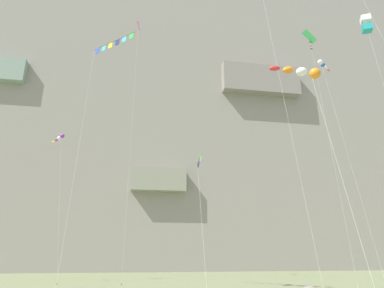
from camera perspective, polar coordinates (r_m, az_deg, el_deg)
The scene contains 9 objects.
cliff_face at distance 84.91m, azimuth -5.96°, elevation 6.99°, with size 180.00×30.19×78.52m.
kite_windsock_high_center at distance 26.71m, azimuth 18.46°, elevation 11.60°, with size 4.01×5.28×16.34m.
kite_windsock_low_center at distance 44.08m, azimuth -21.78°, elevation 0.91°, with size 3.37×3.32×17.02m.
kite_windsock_upper_left at distance 51.44m, azimuth 21.52°, elevation 12.48°, with size 3.14×7.70×28.72m.
kite_banner_low_left at distance 34.26m, azimuth -13.58°, elevation 15.32°, with size 4.48×3.69×22.79m.
kite_diamond_mid_right at distance 43.66m, azimuth 19.63°, elevation 16.22°, with size 2.19×2.10×28.87m.
kite_box_mid_center at distance 41.59m, azimuth 27.72°, elevation 17.70°, with size 1.22×3.25×27.01m.
kite_diamond_far_left at distance 48.64m, azimuth -9.35°, elevation 17.00°, with size 0.41×3.05×34.45m.
kite_banner_mid_left at distance 24.53m, azimuth 1.43°, elevation -4.72°, with size 0.25×3.69×9.80m.
Camera 1 is at (-4.19, -8.64, 2.96)m, focal length 31.11 mm.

